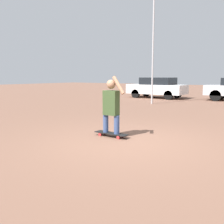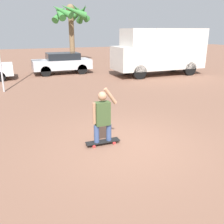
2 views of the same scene
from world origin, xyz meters
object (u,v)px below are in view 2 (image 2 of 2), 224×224
object	(u,v)px
skateboard	(103,142)
parked_car_silver	(62,62)
camper_van	(160,50)
palm_tree_near_van	(71,15)
person_skateboarder	(102,114)

from	to	relation	value
skateboard	parked_car_silver	bearing A→B (deg)	83.99
camper_van	parked_car_silver	xyz separation A→B (m)	(-6.21, 2.99, -0.91)
parked_car_silver	skateboard	bearing A→B (deg)	-96.01
parked_car_silver	palm_tree_near_van	size ratio (longest dim) A/B	0.74
skateboard	parked_car_silver	xyz separation A→B (m)	(1.28, 12.17, 0.70)
skateboard	person_skateboarder	distance (m)	0.78
camper_van	palm_tree_near_van	distance (m)	11.08
parked_car_silver	palm_tree_near_van	xyz separation A→B (m)	(2.42, 7.08, 3.57)
person_skateboarder	camper_van	xyz separation A→B (m)	(7.49, 9.18, 0.83)
camper_van	parked_car_silver	world-z (taller)	camper_van
skateboard	camper_van	bearing A→B (deg)	50.79
person_skateboarder	camper_van	distance (m)	11.88
skateboard	palm_tree_near_van	xyz separation A→B (m)	(3.70, 19.25, 4.27)
skateboard	palm_tree_near_van	world-z (taller)	palm_tree_near_van
skateboard	parked_car_silver	size ratio (longest dim) A/B	0.23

